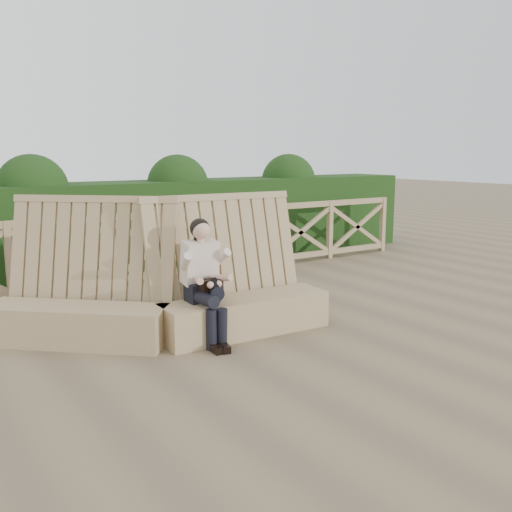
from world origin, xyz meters
TOP-DOWN VIEW (x-y plane):
  - ground at (0.00, 0.00)m, footprint 60.00×60.00m
  - bench at (-1.07, 1.00)m, footprint 3.55×2.02m
  - woman at (-0.75, 0.62)m, footprint 0.39×0.81m
  - guardrail at (0.00, 3.50)m, footprint 10.10×0.09m
  - hedge at (0.00, 4.70)m, footprint 12.00×1.20m

SIDE VIEW (x-z plane):
  - ground at x=0.00m, z-range 0.00..0.00m
  - bench at x=-1.07m, z-range -0.39..1.16m
  - guardrail at x=0.00m, z-range 0.00..1.10m
  - woman at x=-0.75m, z-range 0.04..1.36m
  - hedge at x=0.00m, z-range 0.00..1.50m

